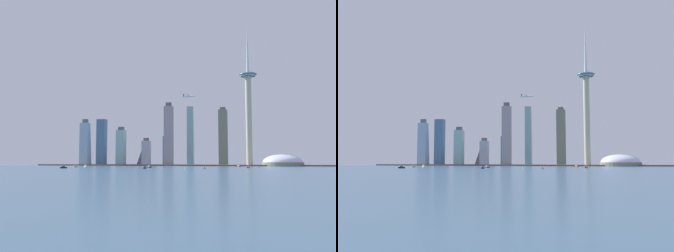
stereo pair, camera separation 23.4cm
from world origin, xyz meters
TOP-DOWN VIEW (x-y plane):
  - ground_plane at (0.00, 0.00)m, footprint 6000.00×6000.00m
  - waterfront_pier at (0.00, 419.38)m, footprint 759.01×56.22m
  - observation_tower at (188.70, 436.46)m, footprint 43.98×43.98m
  - stadium_dome at (265.31, 423.85)m, footprint 96.96×96.96m
  - skyscraper_0 at (-206.67, 427.63)m, footprint 24.18×19.12m
  - skyscraper_1 at (-34.53, 466.53)m, footprint 12.16×21.13m
  - skyscraper_2 at (-151.72, 433.25)m, footprint 22.63×21.15m
  - skyscraper_3 at (117.88, 492.39)m, footprint 22.17×27.13m
  - skyscraper_4 at (-109.17, 483.38)m, footprint 19.68×26.90m
  - skyscraper_5 at (-295.07, 499.68)m, footprint 23.22×17.40m
  - skyscraper_6 at (-11.15, 409.10)m, footprint 22.97×12.81m
  - skyscraper_7 at (-270.29, 468.20)m, footprint 27.74×22.12m
  - skyscraper_8 at (-86.72, 454.89)m, footprint 21.98×16.33m
  - skyscraper_9 at (-88.63, 529.35)m, footprint 17.16×23.35m
  - skyscraper_10 at (-148.00, 500.18)m, footprint 27.30×13.23m
  - skyscraper_11 at (27.45, 498.25)m, footprint 17.64×15.60m
  - skyscraper_12 at (-223.63, 498.65)m, footprint 15.56×26.78m
  - skyscraper_13 at (-253.43, 424.75)m, footprint 25.32×25.74m
  - boat_0 at (196.79, 192.25)m, footprint 5.26×14.16m
  - boat_1 at (42.10, 68.87)m, footprint 2.83×8.25m
  - boat_2 at (133.80, 84.98)m, footprint 7.25×13.89m
  - boat_3 at (16.62, 168.49)m, footprint 13.06×14.81m
  - boat_4 at (-133.72, 161.07)m, footprint 8.15×9.55m
  - boat_5 at (-132.85, 201.24)m, footprint 11.81×12.40m
  - boat_6 at (-107.27, 75.35)m, footprint 11.99×6.96m
  - boat_7 at (171.85, 292.01)m, footprint 11.15×9.43m
  - channel_buoy_0 at (10.50, 126.69)m, footprint 1.66×1.66m
  - channel_buoy_1 at (108.38, 67.99)m, footprint 1.85×1.85m
  - channel_buoy_2 at (-153.60, 137.75)m, footprint 1.43×1.43m
  - airplane at (46.15, 393.69)m, footprint 33.79×29.94m

SIDE VIEW (x-z plane):
  - ground_plane at x=0.00m, z-range 0.00..0.00m
  - channel_buoy_0 at x=10.50m, z-range 0.00..1.82m
  - boat_7 at x=171.85m, z-range -2.30..4.75m
  - boat_2 at x=133.80m, z-range -2.88..5.34m
  - channel_buoy_1 at x=108.38m, z-range 0.00..2.46m
  - channel_buoy_2 at x=-153.60m, z-range 0.00..2.55m
  - boat_3 at x=16.62m, z-range -3.41..6.27m
  - boat_5 at x=-132.85m, z-range -0.57..3.46m
  - boat_6 at x=-107.27m, z-range -0.48..3.38m
  - boat_1 at x=42.10m, z-range -0.49..3.46m
  - boat_4 at x=-133.72m, z-range -2.51..5.58m
  - boat_0 at x=196.79m, z-range -3.11..6.27m
  - waterfront_pier at x=0.00m, z-range 0.00..3.32m
  - stadium_dome at x=265.31m, z-range -11.24..27.45m
  - skyscraper_8 at x=-86.72m, z-range -2.49..72.16m
  - skyscraper_10 at x=-148.00m, z-range -3.23..77.54m
  - skyscraper_1 at x=-34.53m, z-range -8.28..87.21m
  - skyscraper_2 at x=-151.72m, z-range -2.79..101.63m
  - skyscraper_4 at x=-109.17m, z-range 0.00..108.19m
  - skyscraper_13 at x=-253.43m, z-range -3.27..124.11m
  - skyscraper_9 at x=-88.63m, z-range 0.00..122.11m
  - skyscraper_7 at x=-270.29m, z-range -2.92..126.03m
  - skyscraper_0 at x=-206.67m, z-range 0.00..126.15m
  - skyscraper_5 at x=-295.07m, z-range -7.76..137.29m
  - skyscraper_12 at x=-223.63m, z-range -3.70..133.36m
  - skyscraper_3 at x=117.88m, z-range -2.28..154.14m
  - skyscraper_6 at x=-11.15m, z-range -3.10..158.96m
  - skyscraper_11 at x=27.45m, z-range 0.00..162.63m
  - observation_tower at x=188.70m, z-range -16.99..341.86m
  - airplane at x=46.15m, z-range 168.86..177.50m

